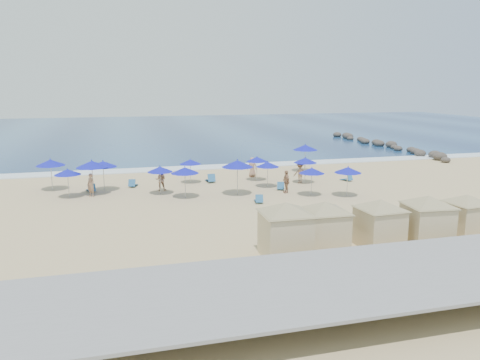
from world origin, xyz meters
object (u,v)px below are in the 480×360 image
(umbrella_4, at_px, (190,162))
(umbrella_11, at_px, (348,170))
(rock_jetty, at_px, (383,144))
(cabana_0, at_px, (285,223))
(umbrella_6, at_px, (237,164))
(cabana_3, at_px, (428,214))
(cabana_2, at_px, (380,217))
(umbrella_10, at_px, (305,160))
(beachgoer_0, at_px, (91,185))
(beachgoer_3, at_px, (300,173))
(umbrella_2, at_px, (103,164))
(cabana_4, at_px, (466,210))
(beachgoer_2, at_px, (286,182))
(umbrella_13, at_px, (257,159))
(umbrella_1, at_px, (67,172))
(umbrella_8, at_px, (312,171))
(umbrella_7, at_px, (268,164))
(umbrella_3, at_px, (160,169))
(beachgoer_4, at_px, (252,167))
(beachgoer_1, at_px, (161,180))
(umbrella_12, at_px, (92,164))
(umbrella_9, at_px, (305,147))
(trash_bin, at_px, (370,212))
(umbrella_5, at_px, (185,170))
(cabana_1, at_px, (325,220))
(umbrella_0, at_px, (50,163))

(umbrella_4, relative_size, umbrella_11, 0.91)
(rock_jetty, relative_size, cabana_0, 5.72)
(umbrella_6, bearing_deg, cabana_3, -63.61)
(cabana_2, height_order, umbrella_10, cabana_2)
(beachgoer_0, bearing_deg, rock_jetty, 72.12)
(beachgoer_3, bearing_deg, umbrella_2, -8.85)
(cabana_4, distance_m, beachgoer_2, 13.52)
(umbrella_13, bearing_deg, umbrella_1, -170.65)
(cabana_3, relative_size, beachgoer_0, 2.59)
(umbrella_8, relative_size, umbrella_11, 0.95)
(umbrella_7, height_order, umbrella_8, umbrella_8)
(umbrella_3, height_order, umbrella_7, umbrella_3)
(umbrella_2, bearing_deg, rock_jetty, 26.42)
(umbrella_2, distance_m, beachgoer_4, 12.97)
(umbrella_10, distance_m, beachgoer_0, 17.04)
(umbrella_8, relative_size, beachgoer_1, 1.28)
(umbrella_12, relative_size, beachgoer_1, 1.57)
(cabana_3, xyz_separation_m, umbrella_7, (-3.54, 15.10, 0.24))
(umbrella_9, bearing_deg, umbrella_6, -138.56)
(trash_bin, height_order, umbrella_5, umbrella_5)
(cabana_4, bearing_deg, umbrella_13, 109.99)
(cabana_0, relative_size, umbrella_8, 2.15)
(umbrella_2, xyz_separation_m, umbrella_7, (12.60, -2.04, -0.25))
(rock_jetty, height_order, umbrella_10, umbrella_10)
(umbrella_6, height_order, beachgoer_4, umbrella_6)
(umbrella_11, bearing_deg, umbrella_9, 84.71)
(rock_jetty, distance_m, beachgoer_2, 30.91)
(beachgoer_3, bearing_deg, trash_bin, 85.99)
(cabana_1, relative_size, beachgoer_1, 2.56)
(umbrella_11, relative_size, umbrella_12, 0.86)
(cabana_1, bearing_deg, umbrella_11, 56.92)
(umbrella_4, distance_m, umbrella_6, 5.83)
(cabana_1, xyz_separation_m, cabana_2, (2.92, -0.20, -0.02))
(trash_bin, relative_size, beachgoer_4, 0.43)
(umbrella_1, height_order, umbrella_5, umbrella_5)
(umbrella_2, distance_m, umbrella_6, 10.39)
(cabana_0, xyz_separation_m, umbrella_7, (4.10, 14.92, 0.18))
(umbrella_0, bearing_deg, beachgoer_1, -15.53)
(trash_bin, relative_size, umbrella_13, 0.35)
(rock_jetty, distance_m, beachgoer_1, 36.08)
(umbrella_11, bearing_deg, cabana_0, -130.02)
(umbrella_3, distance_m, beachgoer_0, 5.13)
(umbrella_6, bearing_deg, umbrella_1, 169.22)
(umbrella_4, relative_size, beachgoer_1, 1.22)
(umbrella_3, distance_m, umbrella_13, 9.03)
(umbrella_1, bearing_deg, umbrella_0, 116.46)
(rock_jetty, distance_m, cabana_0, 43.63)
(umbrella_4, distance_m, umbrella_8, 10.44)
(cabana_2, bearing_deg, beachgoer_0, 133.83)
(beachgoer_1, bearing_deg, umbrella_3, 95.22)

